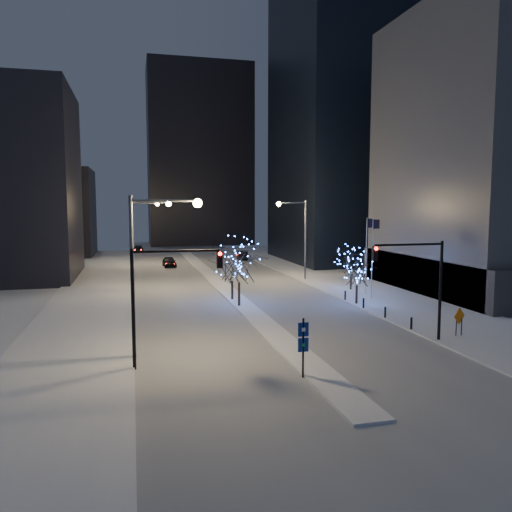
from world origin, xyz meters
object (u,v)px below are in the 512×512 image
object	(u,v)px
traffic_signal_east	(421,274)
holiday_tree_median_far	(232,265)
street_lamp_w_near	(150,254)
holiday_tree_plaza_far	(351,262)
wayfinding_sign	(303,341)
car_near	(169,262)
holiday_tree_median_near	(239,263)
street_lamp_east	(299,229)
holiday_tree_plaza_near	(357,271)
car_far	(138,249)
construction_sign	(459,319)
traffic_signal_west	(161,287)
street_lamp_w_far	(139,224)
car_mid	(242,255)
street_lamp_w_mid	(142,232)

from	to	relation	value
traffic_signal_east	holiday_tree_median_far	bearing A→B (deg)	117.59
street_lamp_w_near	holiday_tree_plaza_far	size ratio (longest dim) A/B	2.10
wayfinding_sign	car_near	bearing A→B (deg)	93.20
traffic_signal_east	holiday_tree_median_near	size ratio (longest dim) A/B	1.13
street_lamp_east	traffic_signal_east	world-z (taller)	street_lamp_east
holiday_tree_median_near	holiday_tree_plaza_near	bearing A→B (deg)	-8.73
car_near	car_far	size ratio (longest dim) A/B	1.03
street_lamp_w_near	construction_sign	xyz separation A→B (m)	(21.45, -0.42, -5.13)
traffic_signal_west	wayfinding_sign	bearing A→B (deg)	-26.23
street_lamp_w_near	car_near	world-z (taller)	street_lamp_w_near
street_lamp_w_far	construction_sign	size ratio (longest dim) A/B	4.92
street_lamp_w_far	traffic_signal_west	size ratio (longest dim) A/B	1.43
traffic_signal_east	holiday_tree_plaza_near	xyz separation A→B (m)	(1.56, 13.09, -1.51)
street_lamp_w_far	car_near	size ratio (longest dim) A/B	2.19
street_lamp_east	car_mid	world-z (taller)	street_lamp_east
street_lamp_w_near	street_lamp_w_far	size ratio (longest dim) A/B	1.00
car_far	construction_sign	bearing A→B (deg)	-66.03
holiday_tree_median_near	holiday_tree_plaza_far	size ratio (longest dim) A/B	1.30
holiday_tree_plaza_near	holiday_tree_median_near	bearing A→B (deg)	171.27
holiday_tree_plaza_near	holiday_tree_plaza_far	bearing A→B (deg)	69.17
street_lamp_east	holiday_tree_plaza_far	size ratio (longest dim) A/B	2.10
holiday_tree_plaza_near	car_far	bearing A→B (deg)	108.40
street_lamp_w_near	street_lamp_w_far	distance (m)	50.00
street_lamp_east	wayfinding_sign	world-z (taller)	street_lamp_east
car_mid	wayfinding_sign	world-z (taller)	wayfinding_sign
holiday_tree_median_near	holiday_tree_plaza_far	bearing A→B (deg)	22.58
street_lamp_w_near	holiday_tree_median_near	distance (m)	16.32
holiday_tree_plaza_far	wayfinding_sign	distance (m)	29.01
car_far	construction_sign	distance (m)	74.31
traffic_signal_east	street_lamp_w_mid	bearing A→B (deg)	124.51
street_lamp_east	car_near	xyz separation A→B (m)	(-14.69, 17.67, -5.67)
street_lamp_w_far	holiday_tree_median_far	distance (m)	34.13
street_lamp_w_near	holiday_tree_median_near	world-z (taller)	street_lamp_w_near
street_lamp_w_near	traffic_signal_west	bearing A→B (deg)	-76.04
street_lamp_east	car_mid	size ratio (longest dim) A/B	2.10
street_lamp_w_near	holiday_tree_plaza_near	xyz separation A→B (m)	(19.44, 12.08, -3.25)
street_lamp_east	car_mid	xyz separation A→B (m)	(-1.73, 24.83, -5.67)
street_lamp_w_near	traffic_signal_east	distance (m)	17.99
traffic_signal_west	wayfinding_sign	distance (m)	8.67
street_lamp_w_far	street_lamp_w_near	bearing A→B (deg)	-90.00
traffic_signal_west	street_lamp_w_far	bearing A→B (deg)	90.55
traffic_signal_west	holiday_tree_median_far	xyz separation A→B (m)	(7.94, 19.06, -1.22)
street_lamp_w_far	construction_sign	world-z (taller)	street_lamp_w_far
holiday_tree_median_far	holiday_tree_plaza_near	world-z (taller)	holiday_tree_median_far
street_lamp_w_near	wayfinding_sign	distance (m)	10.67
traffic_signal_east	street_lamp_east	bearing A→B (deg)	87.74
holiday_tree_median_far	construction_sign	size ratio (longest dim) A/B	2.60
street_lamp_east	holiday_tree_median_far	size ratio (longest dim) A/B	1.89
car_mid	holiday_tree_median_near	size ratio (longest dim) A/B	0.77
car_mid	traffic_signal_west	bearing A→B (deg)	80.10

